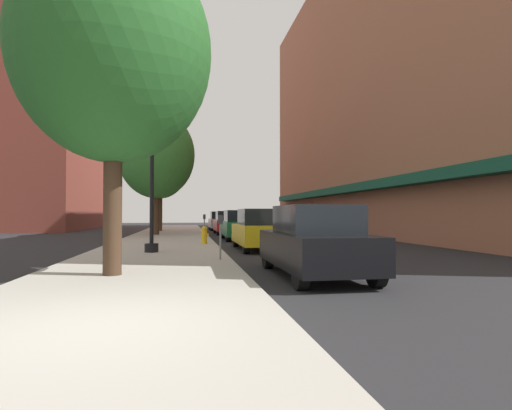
# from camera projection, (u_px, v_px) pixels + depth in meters

# --- Properties ---
(ground_plane) EXTENTS (90.00, 90.00, 0.00)m
(ground_plane) POSITION_uv_depth(u_px,v_px,m) (238.00, 239.00, 23.37)
(ground_plane) COLOR #232326
(sidewalk_slab) EXTENTS (4.80, 50.00, 0.12)m
(sidewalk_slab) POSITION_uv_depth(u_px,v_px,m) (168.00, 238.00, 23.69)
(sidewalk_slab) COLOR #A8A399
(sidewalk_slab) RESTS_ON ground
(building_right_brick) EXTENTS (6.80, 40.00, 21.43)m
(building_right_brick) POSITION_uv_depth(u_px,v_px,m) (384.00, 85.00, 29.39)
(building_right_brick) COLOR #9E6047
(building_right_brick) RESTS_ON ground
(building_far_background) EXTENTS (6.80, 18.00, 19.86)m
(building_far_background) POSITION_uv_depth(u_px,v_px,m) (60.00, 127.00, 39.78)
(building_far_background) COLOR brown
(building_far_background) RESTS_ON ground
(lamppost) EXTENTS (0.48, 0.48, 5.90)m
(lamppost) POSITION_uv_depth(u_px,v_px,m) (152.00, 165.00, 14.46)
(lamppost) COLOR black
(lamppost) RESTS_ON sidewalk_slab
(fire_hydrant) EXTENTS (0.33, 0.26, 0.79)m
(fire_hydrant) POSITION_uv_depth(u_px,v_px,m) (204.00, 235.00, 18.41)
(fire_hydrant) COLOR gold
(fire_hydrant) RESTS_ON sidewalk_slab
(parking_meter_near) EXTENTS (0.14, 0.09, 1.31)m
(parking_meter_near) POSITION_uv_depth(u_px,v_px,m) (204.00, 223.00, 22.69)
(parking_meter_near) COLOR slate
(parking_meter_near) RESTS_ON sidewalk_slab
(parking_meter_far) EXTENTS (0.14, 0.09, 1.31)m
(parking_meter_far) POSITION_uv_depth(u_px,v_px,m) (220.00, 231.00, 12.09)
(parking_meter_far) COLOR slate
(parking_meter_far) RESTS_ON sidewalk_slab
(tree_near) EXTENTS (4.94, 4.94, 8.04)m
(tree_near) POSITION_uv_depth(u_px,v_px,m) (157.00, 155.00, 26.77)
(tree_near) COLOR #422D1E
(tree_near) RESTS_ON sidewalk_slab
(tree_mid) EXTENTS (4.42, 4.42, 7.64)m
(tree_mid) POSITION_uv_depth(u_px,v_px,m) (160.00, 167.00, 32.43)
(tree_mid) COLOR #4C3823
(tree_mid) RESTS_ON sidewalk_slab
(tree_far) EXTENTS (4.33, 4.33, 7.46)m
(tree_far) POSITION_uv_depth(u_px,v_px,m) (114.00, 52.00, 9.13)
(tree_far) COLOR #422D1E
(tree_far) RESTS_ON sidewalk_slab
(car_black) EXTENTS (1.80, 4.30, 1.66)m
(car_black) POSITION_uv_depth(u_px,v_px,m) (314.00, 242.00, 9.56)
(car_black) COLOR black
(car_black) RESTS_ON ground
(car_yellow) EXTENTS (1.80, 4.30, 1.66)m
(car_yellow) POSITION_uv_depth(u_px,v_px,m) (260.00, 230.00, 16.68)
(car_yellow) COLOR black
(car_yellow) RESTS_ON ground
(car_green) EXTENTS (1.80, 4.30, 1.66)m
(car_green) POSITION_uv_depth(u_px,v_px,m) (239.00, 225.00, 23.05)
(car_green) COLOR black
(car_green) RESTS_ON ground
(car_red) EXTENTS (1.80, 4.30, 1.66)m
(car_red) POSITION_uv_depth(u_px,v_px,m) (227.00, 223.00, 29.63)
(car_red) COLOR black
(car_red) RESTS_ON ground
(car_silver) EXTENTS (1.80, 4.30, 1.66)m
(car_silver) POSITION_uv_depth(u_px,v_px,m) (220.00, 221.00, 36.37)
(car_silver) COLOR black
(car_silver) RESTS_ON ground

